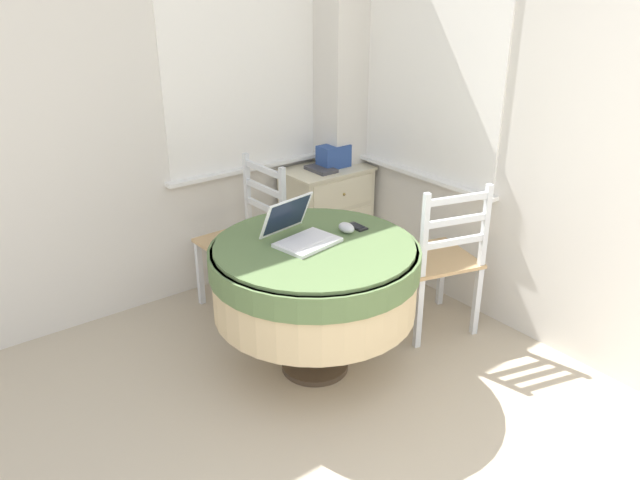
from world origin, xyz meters
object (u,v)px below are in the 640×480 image
dining_chair_near_right_window (438,260)px  corner_cabinet (326,217)px  computer_mouse (346,228)px  dining_chair_near_back_window (247,239)px  book_on_cabinet (321,169)px  cell_phone (357,227)px  round_dining_table (315,274)px  storage_box (334,156)px  laptop (300,233)px

dining_chair_near_right_window → corner_cabinet: size_ratio=1.29×
computer_mouse → dining_chair_near_back_window: dining_chair_near_back_window is taller
book_on_cabinet → cell_phone: bearing=-117.3°
round_dining_table → dining_chair_near_right_window: size_ratio=1.15×
book_on_cabinet → corner_cabinet: bearing=17.9°
computer_mouse → storage_box: 1.20m
dining_chair_near_right_window → computer_mouse: bearing=168.3°
computer_mouse → storage_box: size_ratio=0.48×
round_dining_table → computer_mouse: (0.22, 0.02, 0.19)m
cell_phone → storage_box: size_ratio=0.55×
computer_mouse → dining_chair_near_right_window: dining_chair_near_right_window is taller
book_on_cabinet → laptop: bearing=-132.5°
cell_phone → dining_chair_near_right_window: 0.60m
corner_cabinet → book_on_cabinet: (-0.07, -0.02, 0.37)m
computer_mouse → book_on_cabinet: size_ratio=0.47×
round_dining_table → computer_mouse: 0.29m
dining_chair_near_right_window → book_on_cabinet: (-0.02, 1.08, 0.28)m
round_dining_table → dining_chair_near_back_window: 0.84m
computer_mouse → round_dining_table: bearing=-175.4°
round_dining_table → dining_chair_near_back_window: size_ratio=1.15×
round_dining_table → storage_box: bearing=47.3°
dining_chair_near_right_window → book_on_cabinet: dining_chair_near_right_window is taller
round_dining_table → laptop: 0.23m
corner_cabinet → storage_box: storage_box is taller
laptop → book_on_cabinet: laptop is taller
corner_cabinet → laptop: bearing=-134.1°
dining_chair_near_back_window → book_on_cabinet: bearing=12.0°
cell_phone → dining_chair_near_back_window: size_ratio=0.13×
cell_phone → book_on_cabinet: bearing=62.7°
corner_cabinet → storage_box: bearing=-1.6°
dining_chair_near_back_window → storage_box: bearing=11.5°
dining_chair_near_back_window → corner_cabinet: 0.79m
dining_chair_near_right_window → book_on_cabinet: size_ratio=4.31×
dining_chair_near_back_window → computer_mouse: bearing=-81.2°
round_dining_table → computer_mouse: size_ratio=10.46×
cell_phone → dining_chair_near_right_window: dining_chair_near_right_window is taller
storage_box → computer_mouse: bearing=-125.5°
computer_mouse → corner_cabinet: size_ratio=0.14×
storage_box → book_on_cabinet: bearing=-171.0°
storage_box → corner_cabinet: bearing=178.4°
laptop → dining_chair_near_right_window: 0.92m
computer_mouse → book_on_cabinet: (0.57, 0.96, -0.03)m
computer_mouse → book_on_cabinet: 1.11m
storage_box → dining_chair_near_back_window: bearing=-168.5°
laptop → storage_box: laptop is taller
cell_phone → corner_cabinet: 1.17m
round_dining_table → corner_cabinet: (0.86, 1.00, -0.21)m
book_on_cabinet → dining_chair_near_right_window: bearing=-89.0°
dining_chair_near_back_window → storage_box: (0.82, 0.17, 0.35)m
round_dining_table → storage_box: storage_box is taller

